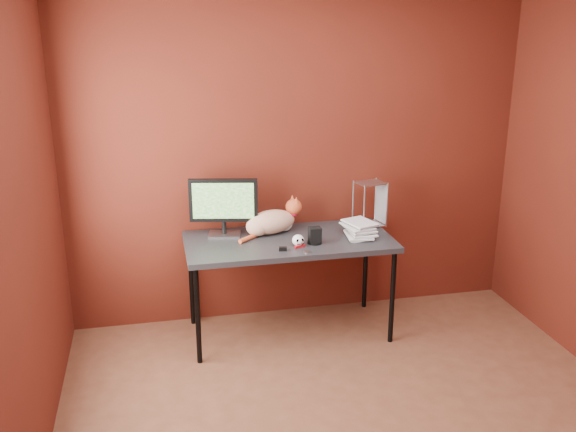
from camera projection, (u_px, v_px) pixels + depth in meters
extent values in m
cube|color=#4B160E|center=(298.00, 153.00, 4.86)|extent=(3.50, 0.02, 2.60)
cube|color=#4B160E|center=(7.00, 251.00, 2.88)|extent=(0.02, 3.50, 2.60)
cube|color=black|center=(289.00, 242.00, 4.65)|extent=(1.50, 0.70, 0.04)
cylinder|color=black|center=(198.00, 316.00, 4.35)|extent=(0.04, 0.04, 0.71)
cylinder|color=black|center=(392.00, 297.00, 4.63)|extent=(0.04, 0.04, 0.71)
cylinder|color=black|center=(191.00, 281.00, 4.91)|extent=(0.04, 0.04, 0.71)
cylinder|color=black|center=(365.00, 266.00, 5.19)|extent=(0.04, 0.04, 0.71)
cube|color=#A6A6AB|center=(224.00, 234.00, 4.72)|extent=(0.26, 0.20, 0.02)
cylinder|color=black|center=(224.00, 227.00, 4.70)|extent=(0.03, 0.03, 0.10)
cube|color=black|center=(223.00, 200.00, 4.64)|extent=(0.49, 0.13, 0.32)
cube|color=#1E5416|center=(223.00, 200.00, 4.64)|extent=(0.44, 0.09, 0.27)
ellipsoid|color=#C25D29|center=(271.00, 222.00, 4.75)|extent=(0.42, 0.30, 0.18)
ellipsoid|color=#C25D29|center=(258.00, 226.00, 4.70)|extent=(0.22, 0.21, 0.14)
sphere|color=white|center=(285.00, 223.00, 4.80)|extent=(0.12, 0.12, 0.12)
sphere|color=#CD5028|center=(294.00, 207.00, 4.80)|extent=(0.12, 0.12, 0.12)
cone|color=#CD5028|center=(296.00, 200.00, 4.76)|extent=(0.04, 0.04, 0.05)
cone|color=#CD5028|center=(292.00, 198.00, 4.81)|extent=(0.04, 0.04, 0.05)
cylinder|color=red|center=(292.00, 214.00, 4.81)|extent=(0.09, 0.09, 0.01)
cylinder|color=#CD5028|center=(249.00, 238.00, 4.63)|extent=(0.17, 0.16, 0.03)
ellipsoid|color=white|center=(298.00, 240.00, 4.50)|extent=(0.09, 0.09, 0.08)
ellipsoid|color=black|center=(297.00, 241.00, 4.46)|extent=(0.02, 0.01, 0.03)
ellipsoid|color=black|center=(302.00, 240.00, 4.47)|extent=(0.02, 0.01, 0.03)
cube|color=black|center=(299.00, 244.00, 4.47)|extent=(0.05, 0.01, 0.00)
cylinder|color=black|center=(315.00, 242.00, 4.56)|extent=(0.10, 0.10, 0.02)
cube|color=black|center=(315.00, 234.00, 4.55)|extent=(0.09, 0.08, 0.10)
imported|color=beige|center=(348.00, 221.00, 4.66)|extent=(0.21, 0.26, 0.24)
imported|color=beige|center=(349.00, 189.00, 4.58)|extent=(0.18, 0.24, 0.24)
imported|color=beige|center=(350.00, 155.00, 4.51)|extent=(0.20, 0.26, 0.24)
imported|color=beige|center=(351.00, 121.00, 4.43)|extent=(0.23, 0.28, 0.24)
imported|color=beige|center=(352.00, 85.00, 4.36)|extent=(0.25, 0.29, 0.24)
cylinder|color=#A6A6AB|center=(361.00, 208.00, 4.79)|extent=(0.01, 0.01, 0.35)
cylinder|color=#A6A6AB|center=(386.00, 206.00, 4.83)|extent=(0.01, 0.01, 0.35)
cylinder|color=#A6A6AB|center=(354.00, 202.00, 4.95)|extent=(0.01, 0.01, 0.35)
cylinder|color=#A6A6AB|center=(379.00, 200.00, 4.99)|extent=(0.01, 0.01, 0.35)
cube|color=#A6A6AB|center=(369.00, 224.00, 4.94)|extent=(0.23, 0.21, 0.01)
cube|color=#A6A6AB|center=(371.00, 183.00, 4.84)|extent=(0.23, 0.21, 0.01)
cube|color=#A70C16|center=(300.00, 246.00, 4.48)|extent=(0.08, 0.05, 0.02)
cube|color=black|center=(283.00, 249.00, 4.42)|extent=(0.06, 0.04, 0.03)
cylinder|color=#A6A6AB|center=(307.00, 252.00, 4.39)|extent=(0.05, 0.05, 0.00)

